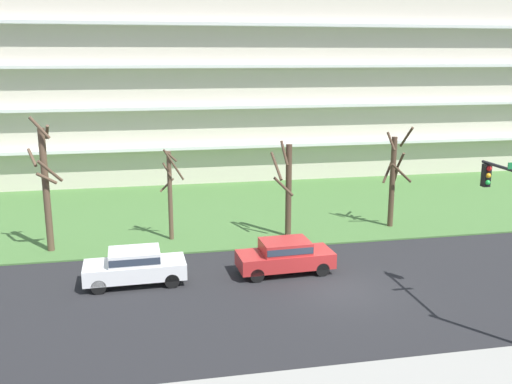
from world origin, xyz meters
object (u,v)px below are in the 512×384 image
tree_center (287,188)px  tree_right (394,177)px  sedan_red_near_left (285,255)px  tree_left (170,192)px  sedan_white_center_left (135,265)px  tree_far_left (46,186)px

tree_center → tree_right: (6.50, 0.70, 0.20)m
tree_center → sedan_red_near_left: tree_center is taller
tree_left → tree_center: (6.29, -0.69, 0.10)m
tree_left → sedan_white_center_left: (-1.90, -5.84, -1.84)m
sedan_red_near_left → sedan_white_center_left: same height
tree_left → tree_far_left: bearing=-173.4°
tree_right → sedan_white_center_left: bearing=-158.3°
sedan_red_near_left → tree_right: bearing=-146.1°
tree_center → tree_right: tree_right is taller
tree_right → sedan_white_center_left: 15.97m
tree_left → tree_right: bearing=0.1°
tree_center → sedan_white_center_left: 9.88m
tree_center → sedan_red_near_left: (-1.39, -5.15, -1.94)m
tree_left → sedan_white_center_left: tree_left is taller
tree_left → sedan_white_center_left: bearing=-108.0°
tree_far_left → tree_right: size_ratio=1.17×
tree_far_left → tree_center: size_ratio=1.30×
tree_center → sedan_white_center_left: bearing=-147.8°
tree_far_left → sedan_red_near_left: bearing=-24.8°
tree_center → sedan_white_center_left: size_ratio=1.22×
tree_far_left → sedan_white_center_left: tree_far_left is taller
tree_left → tree_center: 6.33m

